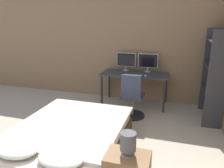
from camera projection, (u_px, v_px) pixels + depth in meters
The scene contains 10 objects.
wall_back at pixel (127, 46), 5.42m from camera, with size 12.00×0.06×2.70m.
bed at pixel (69, 139), 3.32m from camera, with size 1.55×2.04×0.53m.
bedside_lamp at pixel (128, 142), 2.29m from camera, with size 0.17×0.17×0.26m.
desk at pixel (135, 77), 5.14m from camera, with size 1.55×0.69×0.77m.
monitor_left at pixel (126, 60), 5.34m from camera, with size 0.47×0.16×0.44m.
monitor_right at pixel (148, 62), 5.19m from camera, with size 0.47×0.16×0.44m.
keyboard at pixel (133, 75), 4.90m from camera, with size 0.40×0.13×0.02m.
computer_mouse at pixel (145, 76), 4.81m from camera, with size 0.07×0.05×0.04m.
office_chair at pixel (132, 100), 4.51m from camera, with size 0.52×0.52×0.95m.
bookshelf at pixel (215, 73), 4.20m from camera, with size 0.34×0.94×1.82m.
Camera 1 is at (1.24, -1.33, 1.98)m, focal length 35.00 mm.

